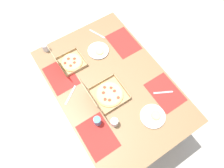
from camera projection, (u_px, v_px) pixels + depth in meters
The scene contains 16 objects.
ground_plane at pixel (112, 108), 2.61m from camera, with size 6.00×6.00×0.00m, color beige.
dining_table at pixel (112, 88), 2.03m from camera, with size 1.58×1.06×0.74m.
placemat_near_left at pixel (165, 92), 1.91m from camera, with size 0.36×0.26×0.00m, color red.
placemat_near_right at pixel (123, 42), 2.17m from camera, with size 0.36×0.26×0.00m, color red.
placemat_far_left at pixel (98, 136), 1.73m from camera, with size 0.36×0.26×0.00m, color red.
placemat_far_right at pixel (61, 76), 1.99m from camera, with size 0.36×0.26×0.00m, color red.
pizza_box_edge_far at pixel (106, 95), 1.84m from camera, with size 0.30×0.36×0.34m.
pizza_box_corner_left at pixel (68, 62), 2.01m from camera, with size 0.25×0.27×0.29m.
plate_near_right at pixel (153, 116), 1.80m from camera, with size 0.23×0.23×0.03m.
plate_near_left at pixel (98, 51), 2.11m from camera, with size 0.22×0.22×0.03m.
cup_clear_left at pixel (45, 47), 2.09m from camera, with size 0.07×0.07×0.09m, color silver.
cup_clear_right at pixel (114, 122), 1.74m from camera, with size 0.07×0.07×0.09m, color silver.
cup_red at pixel (97, 121), 1.73m from camera, with size 0.07×0.07×0.11m, color teal.
knife_by_far_left at pixel (97, 34), 2.22m from camera, with size 0.21×0.02×0.01m, color #B7B7BC.
knife_by_near_right at pixel (70, 95), 1.90m from camera, with size 0.21×0.02×0.01m, color #B7B7BC.
fork_by_far_right at pixel (163, 92), 1.91m from camera, with size 0.19×0.02×0.01m, color #B7B7BC.
Camera 1 is at (-0.71, 0.46, 2.49)m, focal length 31.70 mm.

